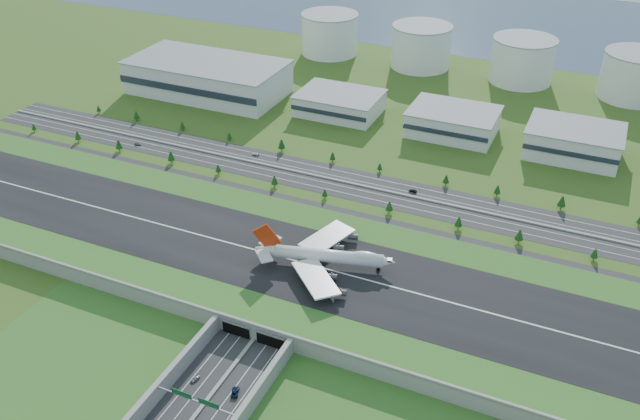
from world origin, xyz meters
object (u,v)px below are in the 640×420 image
at_px(fuel_tank_a, 330,34).
at_px(boeing_747, 325,255).
at_px(car_0, 195,379).
at_px(car_5, 413,191).
at_px(car_4, 138,144).
at_px(car_7, 255,154).
at_px(car_2, 235,392).

relative_size(fuel_tank_a, boeing_747, 0.74).
xyz_separation_m(car_0, car_5, (35.15, 181.11, 0.06)).
bearing_deg(car_5, car_4, -79.74).
bearing_deg(car_7, car_4, -79.73).
height_order(fuel_tank_a, boeing_747, fuel_tank_a).
relative_size(car_5, car_7, 0.94).
distance_m(fuel_tank_a, car_0, 405.95).
xyz_separation_m(boeing_747, car_7, (-94.62, 102.27, -13.21)).
height_order(fuel_tank_a, car_0, fuel_tank_a).
xyz_separation_m(fuel_tank_a, car_7, (36.01, -205.35, -16.63)).
distance_m(car_0, car_4, 225.62).
distance_m(fuel_tank_a, car_4, 229.67).
height_order(boeing_747, car_2, boeing_747).
distance_m(fuel_tank_a, car_7, 209.14).
xyz_separation_m(fuel_tank_a, boeing_747, (130.63, -307.62, -3.42)).
bearing_deg(car_0, car_4, 147.77).
height_order(fuel_tank_a, car_4, fuel_tank_a).
distance_m(fuel_tank_a, boeing_747, 334.22).
distance_m(car_2, car_4, 238.22).
xyz_separation_m(car_2, car_4, (-171.67, 165.16, -0.05)).
distance_m(fuel_tank_a, car_5, 255.15).
bearing_deg(boeing_747, car_0, -118.90).
bearing_deg(car_4, car_2, -147.58).
bearing_deg(fuel_tank_a, car_0, -74.30).
xyz_separation_m(boeing_747, car_2, (-2.48, -82.43, -13.13)).
relative_size(fuel_tank_a, car_5, 10.39).
relative_size(car_2, car_7, 1.17).
height_order(fuel_tank_a, car_5, fuel_tank_a).
distance_m(fuel_tank_a, car_2, 410.90).
height_order(car_4, car_7, car_4).
relative_size(car_0, car_2, 0.71).
distance_m(car_2, car_7, 206.41).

